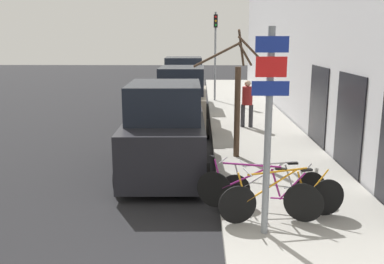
{
  "coord_description": "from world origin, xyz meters",
  "views": [
    {
      "loc": [
        0.62,
        -3.8,
        3.34
      ],
      "look_at": [
        0.42,
        5.34,
        1.34
      ],
      "focal_mm": 40.0,
      "sensor_mm": 36.0,
      "label": 1
    }
  ],
  "objects_px": {
    "pedestrian_near": "(247,100)",
    "parked_car_2": "(184,86)",
    "bicycle_1": "(257,193)",
    "signpost": "(268,124)",
    "traffic_light": "(215,45)",
    "parked_car_0": "(165,133)",
    "parked_car_1": "(182,102)",
    "bicycle_0": "(283,198)",
    "bicycle_2": "(273,186)",
    "street_tree": "(238,97)"
  },
  "relations": [
    {
      "from": "street_tree",
      "to": "traffic_light",
      "type": "xyz_separation_m",
      "value": [
        -0.27,
        10.82,
        1.25
      ]
    },
    {
      "from": "parked_car_1",
      "to": "street_tree",
      "type": "height_order",
      "value": "street_tree"
    },
    {
      "from": "parked_car_0",
      "to": "pedestrian_near",
      "type": "distance_m",
      "value": 5.72
    },
    {
      "from": "parked_car_2",
      "to": "parked_car_1",
      "type": "bearing_deg",
      "value": -89.55
    },
    {
      "from": "parked_car_2",
      "to": "traffic_light",
      "type": "distance_m",
      "value": 3.03
    },
    {
      "from": "signpost",
      "to": "parked_car_2",
      "type": "xyz_separation_m",
      "value": [
        -1.91,
        13.94,
        -0.9
      ]
    },
    {
      "from": "signpost",
      "to": "parked_car_0",
      "type": "relative_size",
      "value": 0.77
    },
    {
      "from": "pedestrian_near",
      "to": "traffic_light",
      "type": "bearing_deg",
      "value": 108.17
    },
    {
      "from": "bicycle_0",
      "to": "bicycle_2",
      "type": "bearing_deg",
      "value": -8.4
    },
    {
      "from": "signpost",
      "to": "parked_car_1",
      "type": "xyz_separation_m",
      "value": [
        -1.75,
        8.86,
        -0.95
      ]
    },
    {
      "from": "bicycle_2",
      "to": "traffic_light",
      "type": "xyz_separation_m",
      "value": [
        -0.69,
        14.37,
        2.51
      ]
    },
    {
      "from": "parked_car_2",
      "to": "bicycle_1",
      "type": "bearing_deg",
      "value": -83.2
    },
    {
      "from": "pedestrian_near",
      "to": "street_tree",
      "type": "height_order",
      "value": "street_tree"
    },
    {
      "from": "street_tree",
      "to": "pedestrian_near",
      "type": "bearing_deg",
      "value": 80.08
    },
    {
      "from": "bicycle_0",
      "to": "parked_car_0",
      "type": "relative_size",
      "value": 0.53
    },
    {
      "from": "parked_car_0",
      "to": "street_tree",
      "type": "relative_size",
      "value": 1.28
    },
    {
      "from": "pedestrian_near",
      "to": "parked_car_2",
      "type": "bearing_deg",
      "value": 126.37
    },
    {
      "from": "bicycle_2",
      "to": "parked_car_2",
      "type": "relative_size",
      "value": 0.51
    },
    {
      "from": "signpost",
      "to": "bicycle_0",
      "type": "xyz_separation_m",
      "value": [
        0.4,
        0.57,
        -1.46
      ]
    },
    {
      "from": "bicycle_1",
      "to": "pedestrian_near",
      "type": "relative_size",
      "value": 1.3
    },
    {
      "from": "parked_car_0",
      "to": "parked_car_2",
      "type": "height_order",
      "value": "parked_car_2"
    },
    {
      "from": "signpost",
      "to": "bicycle_1",
      "type": "height_order",
      "value": "signpost"
    },
    {
      "from": "parked_car_1",
      "to": "bicycle_2",
      "type": "bearing_deg",
      "value": -73.93
    },
    {
      "from": "parked_car_2",
      "to": "pedestrian_near",
      "type": "distance_m",
      "value": 5.72
    },
    {
      "from": "bicycle_2",
      "to": "pedestrian_near",
      "type": "height_order",
      "value": "pedestrian_near"
    },
    {
      "from": "parked_car_2",
      "to": "traffic_light",
      "type": "height_order",
      "value": "traffic_light"
    },
    {
      "from": "bicycle_0",
      "to": "traffic_light",
      "type": "relative_size",
      "value": 0.52
    },
    {
      "from": "parked_car_2",
      "to": "pedestrian_near",
      "type": "relative_size",
      "value": 2.46
    },
    {
      "from": "bicycle_2",
      "to": "parked_car_1",
      "type": "distance_m",
      "value": 7.85
    },
    {
      "from": "pedestrian_near",
      "to": "parked_car_0",
      "type": "bearing_deg",
      "value": -106.5
    },
    {
      "from": "traffic_light",
      "to": "bicycle_1",
      "type": "bearing_deg",
      "value": -88.78
    },
    {
      "from": "parked_car_1",
      "to": "traffic_light",
      "type": "relative_size",
      "value": 1.01
    },
    {
      "from": "bicycle_2",
      "to": "parked_car_2",
      "type": "bearing_deg",
      "value": 2.18
    },
    {
      "from": "parked_car_0",
      "to": "traffic_light",
      "type": "distance_m",
      "value": 12.26
    },
    {
      "from": "signpost",
      "to": "bicycle_2",
      "type": "distance_m",
      "value": 2.02
    },
    {
      "from": "parked_car_1",
      "to": "street_tree",
      "type": "relative_size",
      "value": 1.32
    },
    {
      "from": "bicycle_0",
      "to": "parked_car_2",
      "type": "bearing_deg",
      "value": -3.22
    },
    {
      "from": "signpost",
      "to": "traffic_light",
      "type": "height_order",
      "value": "traffic_light"
    },
    {
      "from": "parked_car_1",
      "to": "pedestrian_near",
      "type": "bearing_deg",
      "value": -0.7
    },
    {
      "from": "bicycle_1",
      "to": "parked_car_0",
      "type": "bearing_deg",
      "value": 55.97
    },
    {
      "from": "parked_car_0",
      "to": "street_tree",
      "type": "height_order",
      "value": "street_tree"
    },
    {
      "from": "signpost",
      "to": "traffic_light",
      "type": "xyz_separation_m",
      "value": [
        -0.35,
        15.68,
        1.02
      ]
    },
    {
      "from": "bicycle_2",
      "to": "bicycle_0",
      "type": "bearing_deg",
      "value": 176.7
    },
    {
      "from": "street_tree",
      "to": "parked_car_2",
      "type": "bearing_deg",
      "value": 101.42
    },
    {
      "from": "parked_car_0",
      "to": "traffic_light",
      "type": "xyz_separation_m",
      "value": [
        1.61,
        11.98,
        1.99
      ]
    },
    {
      "from": "bicycle_0",
      "to": "bicycle_1",
      "type": "height_order",
      "value": "bicycle_1"
    },
    {
      "from": "traffic_light",
      "to": "bicycle_2",
      "type": "bearing_deg",
      "value": -87.24
    },
    {
      "from": "street_tree",
      "to": "bicycle_1",
      "type": "bearing_deg",
      "value": -89.35
    },
    {
      "from": "pedestrian_near",
      "to": "bicycle_2",
      "type": "bearing_deg",
      "value": -81.84
    },
    {
      "from": "signpost",
      "to": "parked_car_2",
      "type": "bearing_deg",
      "value": 97.8
    }
  ]
}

